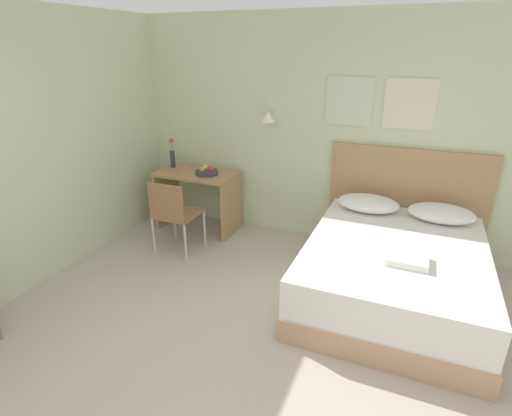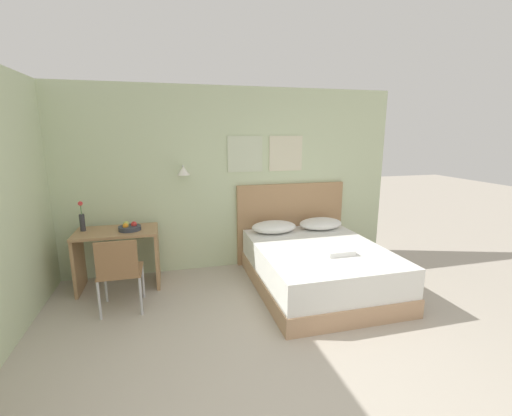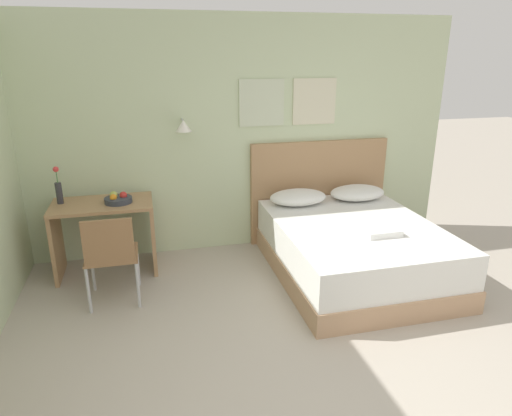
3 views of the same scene
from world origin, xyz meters
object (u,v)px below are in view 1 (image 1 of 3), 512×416
desk_chair (173,211)px  fruit_bowl (207,172)px  folded_towel_near_foot (407,259)px  headboard (405,202)px  desk (198,191)px  pillow_right (441,213)px  pillow_left (368,203)px  flower_vase (172,156)px  bed (393,272)px

desk_chair → fruit_bowl: fruit_bowl is taller
folded_towel_near_foot → desk_chair: (-2.52, 0.28, -0.08)m
headboard → desk_chair: headboard is taller
desk → fruit_bowl: bearing=-12.5°
pillow_right → folded_towel_near_foot: 1.09m
pillow_left → desk_chair: size_ratio=0.75×
desk → flower_vase: size_ratio=2.62×
pillow_right → desk: size_ratio=0.65×
pillow_left → desk_chair: desk_chair is taller
desk_chair → flower_vase: bearing=122.1°
pillow_left → pillow_right: size_ratio=1.00×
desk_chair → fruit_bowl: (0.07, 0.69, 0.29)m
pillow_right → desk_chair: 2.90m
desk → desk_chair: 0.74m
pillow_right → desk_chair: desk_chair is taller
bed → pillow_left: pillow_left is taller
bed → flower_vase: flower_vase is taller
pillow_right → flower_vase: flower_vase is taller
folded_towel_near_foot → desk: size_ratio=0.34×
pillow_right → folded_towel_near_foot: pillow_right is taller
pillow_left → fruit_bowl: bearing=-177.7°
pillow_right → fruit_bowl: size_ratio=2.38×
folded_towel_near_foot → desk_chair: bearing=173.6°
bed → folded_towel_near_foot: size_ratio=5.95×
bed → headboard: 1.10m
flower_vase → fruit_bowl: bearing=-11.3°
bed → flower_vase: 3.10m
pillow_right → folded_towel_near_foot: (-0.27, -1.05, -0.05)m
desk → bed: bearing=-15.7°
bed → desk_chair: desk_chair is taller
pillow_right → flower_vase: 3.31m
headboard → pillow_left: headboard is taller
desk → desk_chair: bearing=-82.3°
bed → pillow_left: (-0.37, 0.75, 0.37)m
folded_towel_near_foot → desk: 2.81m
fruit_bowl → desk_chair: bearing=-95.5°
pillow_right → fruit_bowl: 2.73m
headboard → folded_towel_near_foot: bearing=-85.6°
desk → flower_vase: bearing=169.1°
bed → pillow_right: (0.37, 0.75, 0.37)m
desk → folded_towel_near_foot: bearing=-21.1°
pillow_right → desk: desk is taller
pillow_right → flower_vase: bearing=179.4°
flower_vase → pillow_left: bearing=-0.8°
bed → folded_towel_near_foot: bearing=-71.3°
bed → pillow_right: size_ratio=3.07×
headboard → desk: bearing=-172.3°
folded_towel_near_foot → desk: (-2.62, 1.01, -0.08)m
bed → desk_chair: (-2.42, -0.02, 0.24)m
desk → desk_chair: size_ratio=1.15×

